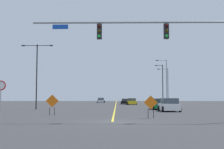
{
  "coord_description": "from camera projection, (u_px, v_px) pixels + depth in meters",
  "views": [
    {
      "loc": [
        0.34,
        -20.23,
        1.72
      ],
      "look_at": [
        -0.42,
        21.7,
        4.87
      ],
      "focal_mm": 47.16,
      "sensor_mm": 36.0,
      "label": 1
    }
  ],
  "objects": [
    {
      "name": "street_lamp_mid_left",
      "position": [
        37.0,
        71.0,
        39.65
      ],
      "size": [
        4.26,
        0.24,
        8.79
      ],
      "color": "black",
      "rests_on": "ground"
    },
    {
      "name": "stop_sign",
      "position": [
        1.0,
        92.0,
        22.7
      ],
      "size": [
        0.76,
        0.07,
        2.96
      ],
      "color": "gray",
      "rests_on": "ground"
    },
    {
      "name": "construction_sign_left_shoulder",
      "position": [
        52.0,
        102.0,
        27.47
      ],
      "size": [
        1.18,
        0.28,
        1.91
      ],
      "color": "orange",
      "rests_on": "ground"
    },
    {
      "name": "car_silver_near",
      "position": [
        101.0,
        100.0,
        82.47
      ],
      "size": [
        2.09,
        3.91,
        1.38
      ],
      "color": "#B7BABF",
      "rests_on": "ground"
    },
    {
      "name": "street_lamp_near_right",
      "position": [
        162.0,
        83.0,
        57.11
      ],
      "size": [
        1.54,
        0.24,
        7.93
      ],
      "color": "black",
      "rests_on": "ground"
    },
    {
      "name": "car_yellow_passing",
      "position": [
        132.0,
        102.0,
        62.67
      ],
      "size": [
        2.14,
        4.3,
        1.38
      ],
      "color": "gold",
      "rests_on": "ground"
    },
    {
      "name": "street_lamp_far_right",
      "position": [
        167.0,
        85.0,
        55.79
      ],
      "size": [
        2.1,
        0.24,
        7.11
      ],
      "color": "gray",
      "rests_on": "ground"
    },
    {
      "name": "car_green_mid",
      "position": [
        159.0,
        104.0,
        39.55
      ],
      "size": [
        2.0,
        4.52,
        1.46
      ],
      "color": "#196B38",
      "rests_on": "ground"
    },
    {
      "name": "car_white_approaching",
      "position": [
        169.0,
        105.0,
        34.2
      ],
      "size": [
        2.24,
        3.99,
        1.53
      ],
      "color": "white",
      "rests_on": "ground"
    },
    {
      "name": "ground",
      "position": [
        112.0,
        122.0,
        20.04
      ],
      "size": [
        190.3,
        190.3,
        0.0
      ],
      "primitive_type": "plane",
      "color": "#38383A"
    },
    {
      "name": "street_lamp_far_left",
      "position": [
        166.0,
        80.0,
        56.18
      ],
      "size": [
        2.08,
        0.24,
        8.8
      ],
      "color": "gray",
      "rests_on": "ground"
    },
    {
      "name": "construction_sign_right_lane",
      "position": [
        151.0,
        104.0,
        23.39
      ],
      "size": [
        1.11,
        0.07,
        1.81
      ],
      "color": "orange",
      "rests_on": "ground"
    },
    {
      "name": "road_centre_stripe",
      "position": [
        116.0,
        104.0,
        72.75
      ],
      "size": [
        0.16,
        105.72,
        0.01
      ],
      "color": "yellow",
      "rests_on": "ground"
    },
    {
      "name": "traffic_signal_assembly",
      "position": [
        166.0,
        41.0,
        20.38
      ],
      "size": [
        14.08,
        0.44,
        7.49
      ],
      "color": "gray",
      "rests_on": "ground"
    },
    {
      "name": "car_black_far",
      "position": [
        125.0,
        102.0,
        67.03
      ],
      "size": [
        2.05,
        4.38,
        1.25
      ],
      "color": "black",
      "rests_on": "ground"
    }
  ]
}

